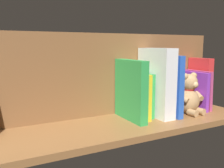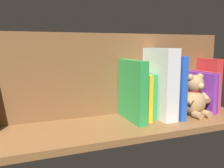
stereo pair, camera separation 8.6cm
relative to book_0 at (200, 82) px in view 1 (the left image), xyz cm
name	(u,v)px [view 1 (the left image)]	position (x,y,z in cm)	size (l,w,h in cm)	color
ground_plane	(112,127)	(47.73, 5.21, -12.12)	(111.31, 29.26, 2.20)	brown
shelf_back_panel	(97,75)	(47.73, -7.17, 5.15)	(111.31, 1.50, 32.34)	brown
book_0	(200,82)	(0.00, 0.00, 0.00)	(3.19, 12.04, 22.05)	red
book_1	(197,89)	(3.23, 1.86, -2.62)	(1.45, 15.76, 16.80)	#B23F72
book_2	(193,90)	(5.75, 2.05, -2.85)	(1.79, 16.15, 16.34)	purple
teddy_bear	(189,96)	(13.07, 6.84, -3.67)	(13.51, 11.27, 16.71)	tan
book_3	(166,85)	(22.35, 3.24, 0.90)	(2.44, 18.51, 23.85)	blue
dictionary_thick_white	(156,82)	(27.14, 3.12, 2.30)	(5.34, 18.09, 26.65)	white
book_4	(143,94)	(31.70, 0.71, -2.50)	(1.98, 13.46, 17.05)	green
book_5	(137,95)	(35.02, 1.71, -2.44)	(2.86, 15.46, 17.16)	yellow
book_6	(130,90)	(38.95, 3.24, 0.21)	(3.20, 18.53, 22.46)	green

